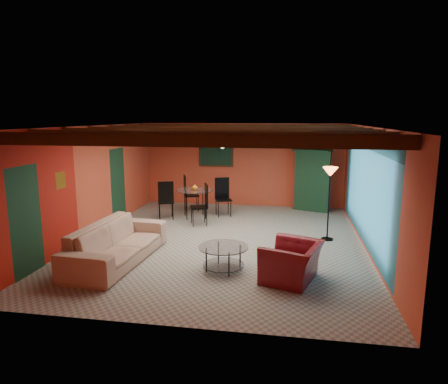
% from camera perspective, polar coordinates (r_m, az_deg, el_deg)
% --- Properties ---
extents(room, '(6.52, 8.01, 2.71)m').
position_cam_1_polar(room, '(9.26, -0.09, 7.28)').
color(room, gray).
rests_on(room, ground).
extents(sofa, '(1.24, 2.79, 0.80)m').
position_cam_1_polar(sofa, '(8.46, -14.99, -6.99)').
color(sofa, tan).
rests_on(sofa, ground).
extents(armchair, '(1.22, 1.31, 0.70)m').
position_cam_1_polar(armchair, '(7.39, 9.66, -9.79)').
color(armchair, maroon).
rests_on(armchair, ground).
extents(coffee_table, '(1.21, 1.21, 0.49)m').
position_cam_1_polar(coffee_table, '(7.77, -0.08, -9.41)').
color(coffee_table, silver).
rests_on(coffee_table, ground).
extents(dining_table, '(2.82, 2.82, 1.14)m').
position_cam_1_polar(dining_table, '(11.69, -4.17, -0.89)').
color(dining_table, silver).
rests_on(dining_table, ground).
extents(armoire, '(1.17, 0.86, 1.85)m').
position_cam_1_polar(armoire, '(12.88, 12.34, 1.59)').
color(armoire, maroon).
rests_on(armoire, ground).
extents(floor_lamp, '(0.42, 0.42, 1.77)m').
position_cam_1_polar(floor_lamp, '(9.78, 14.71, -1.63)').
color(floor_lamp, black).
rests_on(floor_lamp, ground).
extents(ceiling_fan, '(1.50, 1.50, 0.44)m').
position_cam_1_polar(ceiling_fan, '(9.15, -0.21, 7.23)').
color(ceiling_fan, '#472614').
rests_on(ceiling_fan, ceiling).
extents(painting, '(1.05, 0.03, 0.65)m').
position_cam_1_polar(painting, '(13.25, -1.14, 5.24)').
color(painting, black).
rests_on(painting, wall_back).
extents(potted_plant, '(0.44, 0.40, 0.44)m').
position_cam_1_polar(potted_plant, '(12.75, 12.55, 6.67)').
color(potted_plant, '#26661E').
rests_on(potted_plant, armoire).
extents(vase, '(0.19, 0.19, 0.17)m').
position_cam_1_polar(vase, '(11.57, -4.21, 2.28)').
color(vase, orange).
rests_on(vase, dining_table).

